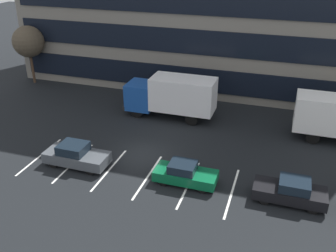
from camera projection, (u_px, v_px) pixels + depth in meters
ground_plane at (143, 154)px, 27.82m from camera, size 120.00×120.00×0.00m
lot_markings at (128, 173)px, 25.60m from camera, size 14.14×5.40×0.01m
box_truck_blue at (172, 95)px, 32.81m from camera, size 7.91×2.62×3.67m
sedan_forest at (185, 174)px, 24.29m from camera, size 4.02×1.68×1.44m
sedan_charcoal at (76, 155)px, 26.21m from camera, size 4.47×1.87×1.60m
sedan_black at (291, 191)px, 22.54m from camera, size 4.25×1.78×1.52m
bare_tree at (28, 42)px, 39.76m from camera, size 3.28×3.28×6.15m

